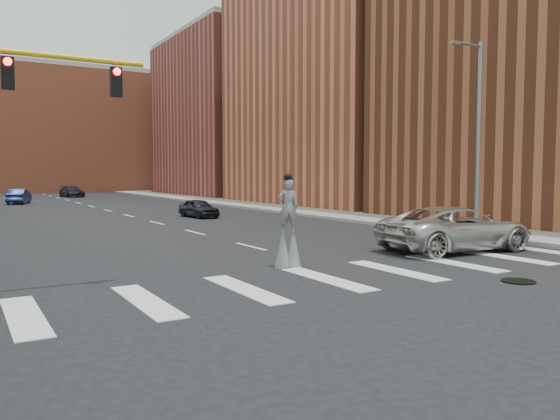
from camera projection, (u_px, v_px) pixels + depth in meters
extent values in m
plane|color=black|center=(385.00, 281.00, 15.08)|extent=(160.00, 160.00, 0.00)
cube|color=gray|center=(291.00, 209.00, 42.88)|extent=(5.00, 90.00, 0.18)
cylinder|color=black|center=(518.00, 281.00, 14.89)|extent=(0.90, 0.90, 0.04)
cube|color=#C9613F|center=(349.00, 76.00, 51.18)|extent=(16.00, 22.00, 24.00)
cube|color=#A1453B|center=(236.00, 119.00, 71.89)|extent=(16.00, 22.00, 20.00)
cube|color=#C9613F|center=(75.00, 133.00, 84.38)|extent=(26.00, 14.00, 18.00)
cylinder|color=slate|center=(478.00, 140.00, 25.52)|extent=(0.20, 0.20, 9.00)
cylinder|color=slate|center=(469.00, 44.00, 24.81)|extent=(1.80, 0.12, 0.12)
cube|color=slate|center=(455.00, 43.00, 24.35)|extent=(0.50, 0.18, 0.12)
cylinder|color=gold|center=(35.00, 54.00, 12.96)|extent=(5.20, 0.14, 0.14)
cube|color=black|center=(8.00, 73.00, 12.69)|extent=(0.28, 0.18, 0.75)
cylinder|color=#FF0C0C|center=(8.00, 61.00, 12.58)|extent=(0.18, 0.06, 0.18)
cube|color=black|center=(116.00, 82.00, 13.96)|extent=(0.28, 0.18, 0.75)
cylinder|color=#FF0C0C|center=(117.00, 72.00, 13.86)|extent=(0.18, 0.06, 0.18)
cylinder|color=#332314|center=(293.00, 251.00, 17.19)|extent=(0.07, 0.07, 1.04)
cylinder|color=#332314|center=(283.00, 251.00, 17.15)|extent=(0.07, 0.07, 1.04)
cone|color=slate|center=(293.00, 247.00, 17.18)|extent=(0.52, 0.52, 1.30)
cone|color=slate|center=(283.00, 247.00, 17.14)|extent=(0.52, 0.52, 1.30)
imported|color=slate|center=(288.00, 207.00, 17.07)|extent=(0.75, 0.64, 1.74)
sphere|color=black|center=(288.00, 177.00, 17.00)|extent=(0.26, 0.26, 0.26)
cylinder|color=black|center=(288.00, 179.00, 17.01)|extent=(0.34, 0.34, 0.02)
cube|color=yellow|center=(287.00, 191.00, 17.17)|extent=(0.22, 0.05, 0.10)
imported|color=beige|center=(456.00, 229.00, 20.75)|extent=(6.30, 3.29, 1.69)
imported|color=black|center=(199.00, 208.00, 36.05)|extent=(1.83, 3.75, 1.23)
imported|color=navy|center=(19.00, 196.00, 51.42)|extent=(2.64, 4.52, 1.41)
imported|color=black|center=(72.00, 192.00, 65.25)|extent=(2.61, 4.78, 1.31)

